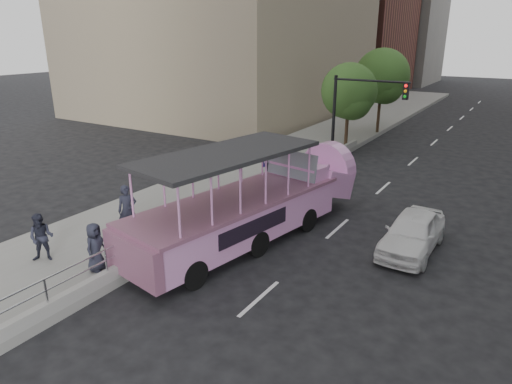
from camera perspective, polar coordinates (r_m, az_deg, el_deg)
The scene contains 14 objects.
ground at distance 15.72m, azimuth 1.12°, elevation -8.81°, with size 160.00×160.00×0.00m, color black.
sidewalk at distance 26.42m, azimuth 1.54°, elevation 3.30°, with size 5.50×80.00×0.30m, color gray.
kerb_wall at distance 18.60m, azimuth -3.97°, elevation -2.63°, with size 0.24×30.00×0.36m, color #A1A19C.
guardrail at distance 18.36m, azimuth -4.02°, elevation -0.71°, with size 0.07×22.00×0.71m.
duck_boat at distance 17.19m, azimuth 0.04°, elevation -1.40°, with size 4.44×11.09×3.59m.
car at distance 17.16m, azimuth 18.97°, elevation -4.80°, with size 1.67×4.15×1.41m, color white.
pedestrian_near at distance 17.39m, azimuth -15.77°, elevation -2.20°, with size 0.70×0.46×1.91m, color #232534.
pedestrian_mid at distance 16.43m, azimuth -25.23°, elevation -5.16°, with size 0.79×0.62×1.63m, color #232534.
pedestrian_far at distance 15.15m, azimuth -19.46°, elevation -6.50°, with size 0.78×0.50×1.58m, color #232534.
parking_sign at distance 20.14m, azimuth 1.43°, elevation 2.90°, with size 0.27×0.58×2.75m.
traffic_signal at distance 26.25m, azimuth 12.21°, elevation 10.26°, with size 4.20×0.32×5.20m.
street_tree_near at distance 29.95m, azimuth 11.66°, elevation 11.98°, with size 3.52×3.52×5.72m.
street_tree_far at distance 35.49m, azimuth 15.57°, elevation 13.55°, with size 3.97×3.97×6.45m.
midrise_stone_b at distance 79.41m, azimuth 16.04°, elevation 20.39°, with size 16.00×14.00×20.00m, color slate.
Camera 1 is at (7.08, -11.94, 7.38)m, focal length 32.00 mm.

